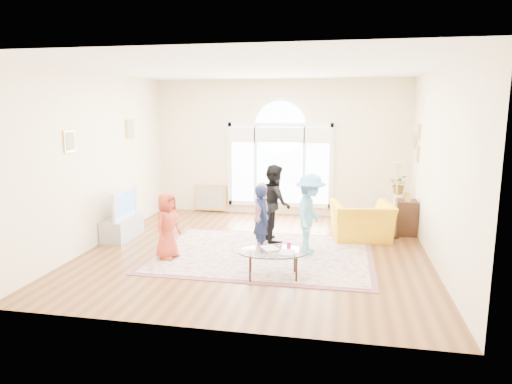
% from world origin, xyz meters
% --- Properties ---
extents(ground, '(6.00, 6.00, 0.00)m').
position_xyz_m(ground, '(0.00, 0.00, 0.00)').
color(ground, '#56311B').
rests_on(ground, ground).
extents(room_shell, '(6.00, 6.00, 6.00)m').
position_xyz_m(room_shell, '(0.01, 2.83, 1.57)').
color(room_shell, beige).
rests_on(room_shell, ground).
extents(area_rug, '(3.60, 2.60, 0.02)m').
position_xyz_m(area_rug, '(0.15, -0.16, 0.01)').
color(area_rug, beige).
rests_on(area_rug, ground).
extents(rug_border, '(3.80, 2.80, 0.01)m').
position_xyz_m(rug_border, '(0.15, -0.16, 0.01)').
color(rug_border, brown).
rests_on(rug_border, ground).
extents(tv_console, '(0.45, 1.00, 0.42)m').
position_xyz_m(tv_console, '(-2.75, 0.30, 0.21)').
color(tv_console, '#989CA1').
rests_on(tv_console, ground).
extents(television, '(0.16, 0.98, 0.56)m').
position_xyz_m(television, '(-2.74, 0.30, 0.70)').
color(television, black).
rests_on(television, tv_console).
extents(coffee_table, '(1.18, 0.86, 0.54)m').
position_xyz_m(coffee_table, '(0.49, -1.23, 0.40)').
color(coffee_table, silver).
rests_on(coffee_table, ground).
extents(armchair, '(1.28, 1.17, 0.73)m').
position_xyz_m(armchair, '(1.88, 1.11, 0.37)').
color(armchair, yellow).
rests_on(armchair, ground).
extents(side_cabinet, '(0.40, 0.50, 0.70)m').
position_xyz_m(side_cabinet, '(2.78, 1.69, 0.35)').
color(side_cabinet, black).
rests_on(side_cabinet, ground).
extents(floor_lamp, '(0.29, 0.29, 1.51)m').
position_xyz_m(floor_lamp, '(2.53, 1.35, 1.28)').
color(floor_lamp, black).
rests_on(floor_lamp, ground).
extents(plant_pedestal, '(0.20, 0.20, 0.70)m').
position_xyz_m(plant_pedestal, '(2.70, 2.38, 0.35)').
color(plant_pedestal, white).
rests_on(plant_pedestal, ground).
extents(potted_plant, '(0.47, 0.44, 0.43)m').
position_xyz_m(potted_plant, '(2.70, 2.38, 0.91)').
color(potted_plant, '#33722D').
rests_on(potted_plant, plant_pedestal).
extents(leaning_picture, '(0.80, 0.14, 0.62)m').
position_xyz_m(leaning_picture, '(-1.71, 2.90, 0.00)').
color(leaning_picture, tan).
rests_on(leaning_picture, ground).
extents(child_red, '(0.49, 0.63, 1.13)m').
position_xyz_m(child_red, '(-1.40, -0.69, 0.59)').
color(child_red, '#AF3D26').
rests_on(child_red, area_rug).
extents(child_navy, '(0.44, 0.52, 1.20)m').
position_xyz_m(child_navy, '(0.11, -0.06, 0.62)').
color(child_navy, '#121B3B').
rests_on(child_navy, area_rug).
extents(child_black, '(0.77, 0.87, 1.48)m').
position_xyz_m(child_black, '(0.23, 0.67, 0.76)').
color(child_black, black).
rests_on(child_black, area_rug).
extents(child_pink, '(0.32, 0.72, 1.22)m').
position_xyz_m(child_pink, '(0.08, 0.07, 0.63)').
color(child_pink, '#E2A0AF').
rests_on(child_pink, area_rug).
extents(child_blue, '(0.65, 0.98, 1.41)m').
position_xyz_m(child_blue, '(0.95, 0.03, 0.73)').
color(child_blue, '#59ABD3').
rests_on(child_blue, area_rug).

